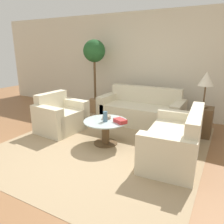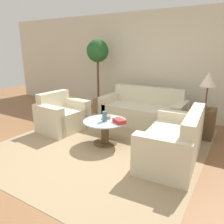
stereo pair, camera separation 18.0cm
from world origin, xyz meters
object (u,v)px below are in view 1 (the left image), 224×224
loveseat (177,142)px  potted_plant (94,61)px  sofa_main (141,111)px  table_lamp (206,80)px  armchair (60,117)px  vase (105,116)px  coffee_table (105,129)px  book_stack (120,121)px  bowl (107,117)px

loveseat → potted_plant: bearing=-126.4°
sofa_main → table_lamp: size_ratio=2.73×
armchair → vase: 1.27m
armchair → loveseat: (2.50, -0.09, -0.00)m
armchair → table_lamp: size_ratio=1.46×
coffee_table → table_lamp: 2.13m
vase → book_stack: vase is taller
sofa_main → loveseat: size_ratio=1.24×
coffee_table → bowl: 0.22m
sofa_main → potted_plant: 1.84m
coffee_table → potted_plant: 2.39m
table_lamp → book_stack: bearing=-133.9°
coffee_table → vase: bearing=-62.8°
armchair → bowl: armchair is taller
loveseat → armchair: bearing=-96.4°
armchair → vase: (1.23, -0.18, 0.26)m
armchair → bowl: (1.18, -0.03, 0.19)m
armchair → vase: bearing=-93.7°
vase → coffee_table: bearing=117.2°
vase → bowl: (-0.05, 0.15, -0.06)m
armchair → book_stack: size_ratio=3.77×
armchair → loveseat: 2.50m
table_lamp → potted_plant: (-2.79, 0.40, 0.26)m
vase → loveseat: bearing=3.8°
book_stack → potted_plant: bearing=160.9°
sofa_main → table_lamp: bearing=-6.3°
loveseat → sofa_main: bearing=-144.6°
potted_plant → vase: potted_plant is taller
sofa_main → armchair: 1.87m
sofa_main → loveseat: 1.78m
table_lamp → vase: (-1.47, -1.31, -0.59)m
sofa_main → coffee_table: bearing=-95.9°
coffee_table → potted_plant: (-1.30, 1.68, 1.10)m
loveseat → coffee_table: bearing=-92.0°
bowl → book_stack: (0.32, -0.08, 0.01)m
sofa_main → book_stack: bearing=-84.4°
armchair → table_lamp: table_lamp is taller
loveseat → table_lamp: bearing=166.4°
sofa_main → vase: size_ratio=10.38×
potted_plant → loveseat: bearing=-32.2°
loveseat → bowl: size_ratio=9.85×
loveseat → book_stack: 1.02m
loveseat → bowl: 1.34m
sofa_main → vase: 1.49m
armchair → bowl: bearing=-87.1°
potted_plant → vase: bearing=-52.4°
armchair → sofa_main: bearing=-42.3°
coffee_table → bowl: size_ratio=5.05×
book_stack → armchair: bearing=-157.5°
sofa_main → potted_plant: bearing=170.0°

